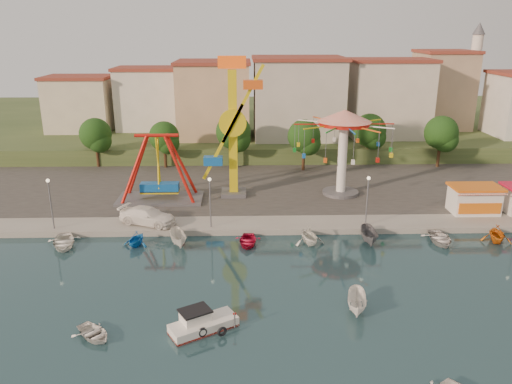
{
  "coord_description": "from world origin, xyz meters",
  "views": [
    {
      "loc": [
        -4.61,
        -34.73,
        20.05
      ],
      "look_at": [
        -3.33,
        14.0,
        4.0
      ],
      "focal_mm": 35.0,
      "sensor_mm": 36.0,
      "label": 1
    }
  ],
  "objects_px": {
    "wave_swinger": "(344,133)",
    "rowboat_a": "(94,333)",
    "pirate_ship_ride": "(159,169)",
    "cabin_motorboat": "(202,324)",
    "kamikaze_tower": "(235,131)",
    "van": "(148,216)",
    "skiff": "(357,303)"
  },
  "relations": [
    {
      "from": "kamikaze_tower",
      "to": "skiff",
      "type": "relative_size",
      "value": 4.47
    },
    {
      "from": "wave_swinger",
      "to": "skiff",
      "type": "distance_m",
      "value": 27.05
    },
    {
      "from": "pirate_ship_ride",
      "to": "wave_swinger",
      "type": "height_order",
      "value": "wave_swinger"
    },
    {
      "from": "wave_swinger",
      "to": "rowboat_a",
      "type": "relative_size",
      "value": 3.72
    },
    {
      "from": "kamikaze_tower",
      "to": "rowboat_a",
      "type": "bearing_deg",
      "value": -108.19
    },
    {
      "from": "rowboat_a",
      "to": "cabin_motorboat",
      "type": "bearing_deg",
      "value": -39.89
    },
    {
      "from": "pirate_ship_ride",
      "to": "cabin_motorboat",
      "type": "height_order",
      "value": "pirate_ship_ride"
    },
    {
      "from": "skiff",
      "to": "van",
      "type": "relative_size",
      "value": 0.61
    },
    {
      "from": "kamikaze_tower",
      "to": "cabin_motorboat",
      "type": "height_order",
      "value": "kamikaze_tower"
    },
    {
      "from": "kamikaze_tower",
      "to": "skiff",
      "type": "distance_m",
      "value": 28.3
    },
    {
      "from": "cabin_motorboat",
      "to": "van",
      "type": "relative_size",
      "value": 0.82
    },
    {
      "from": "pirate_ship_ride",
      "to": "skiff",
      "type": "height_order",
      "value": "pirate_ship_ride"
    },
    {
      "from": "wave_swinger",
      "to": "van",
      "type": "relative_size",
      "value": 1.92
    },
    {
      "from": "pirate_ship_ride",
      "to": "rowboat_a",
      "type": "height_order",
      "value": "pirate_ship_ride"
    },
    {
      "from": "rowboat_a",
      "to": "wave_swinger",
      "type": "bearing_deg",
      "value": 6.44
    },
    {
      "from": "kamikaze_tower",
      "to": "rowboat_a",
      "type": "distance_m",
      "value": 30.99
    },
    {
      "from": "van",
      "to": "rowboat_a",
      "type": "bearing_deg",
      "value": -159.59
    },
    {
      "from": "cabin_motorboat",
      "to": "rowboat_a",
      "type": "bearing_deg",
      "value": 155.86
    },
    {
      "from": "kamikaze_tower",
      "to": "van",
      "type": "height_order",
      "value": "kamikaze_tower"
    },
    {
      "from": "pirate_ship_ride",
      "to": "rowboat_a",
      "type": "distance_m",
      "value": 27.25
    },
    {
      "from": "cabin_motorboat",
      "to": "rowboat_a",
      "type": "distance_m",
      "value": 7.33
    },
    {
      "from": "kamikaze_tower",
      "to": "skiff",
      "type": "xyz_separation_m",
      "value": [
        9.3,
        -25.55,
        -7.84
      ]
    },
    {
      "from": "pirate_ship_ride",
      "to": "cabin_motorboat",
      "type": "distance_m",
      "value": 27.39
    },
    {
      "from": "cabin_motorboat",
      "to": "van",
      "type": "distance_m",
      "value": 19.86
    },
    {
      "from": "skiff",
      "to": "pirate_ship_ride",
      "type": "bearing_deg",
      "value": 138.37
    },
    {
      "from": "pirate_ship_ride",
      "to": "rowboat_a",
      "type": "relative_size",
      "value": 3.2
    },
    {
      "from": "skiff",
      "to": "kamikaze_tower",
      "type": "bearing_deg",
      "value": 121.23
    },
    {
      "from": "van",
      "to": "skiff",
      "type": "bearing_deg",
      "value": -110.65
    },
    {
      "from": "kamikaze_tower",
      "to": "skiff",
      "type": "height_order",
      "value": "kamikaze_tower"
    },
    {
      "from": "wave_swinger",
      "to": "kamikaze_tower",
      "type": "bearing_deg",
      "value": -179.13
    },
    {
      "from": "skiff",
      "to": "wave_swinger",
      "type": "bearing_deg",
      "value": 93.31
    },
    {
      "from": "wave_swinger",
      "to": "rowboat_a",
      "type": "bearing_deg",
      "value": -127.85
    }
  ]
}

